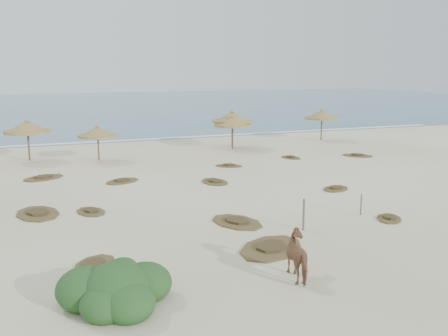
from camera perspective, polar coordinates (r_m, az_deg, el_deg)
The scene contains 25 objects.
ground at distance 21.25m, azimuth 1.19°, elevation -5.95°, with size 160.00×160.00×0.00m, color beige.
ocean at distance 94.19m, azimuth -17.35°, elevation 6.84°, with size 200.00×100.00×0.01m, color #2B5A82.
foam_line at distance 45.79m, azimuth -11.84°, elevation 3.07°, with size 70.00×0.60×0.01m, color white.
palapa_2 at distance 37.30m, azimuth -21.55°, elevation 4.30°, with size 4.11×4.11×2.97m.
palapa_3 at distance 35.84m, azimuth -14.24°, elevation 3.96°, with size 3.28×3.28×2.54m.
palapa_4 at distance 40.85m, azimuth 0.96°, elevation 5.77°, with size 3.82×3.82×3.12m.
palapa_5 at distance 39.87m, azimuth 0.99°, elevation 5.27°, with size 3.24×3.24×2.79m.
palapa_6 at distance 46.06m, azimuth 11.13°, elevation 5.95°, with size 3.70×3.70×2.89m.
horse at distance 15.51m, azimuth 8.76°, elevation -9.93°, with size 0.76×1.67×1.41m, color brown.
fence_post_near at distance 20.02m, azimuth 9.09°, elevation -5.26°, with size 0.10×0.10×1.28m, color #615749.
fence_post_far at distance 22.67m, azimuth 15.39°, elevation -4.03°, with size 0.07×0.07×0.94m, color #615749.
bush at distance 14.04m, azimuth -12.17°, elevation -13.45°, with size 3.14×2.77×1.41m.
scrub_1 at distance 23.49m, azimuth -20.52°, elevation -4.87°, with size 2.18×2.98×0.16m.
scrub_2 at distance 23.08m, azimuth -14.96°, elevation -4.81°, with size 1.56×2.01×0.16m.
scrub_3 at distance 28.17m, azimuth -1.07°, elevation -1.56°, with size 1.43×2.14×0.16m.
scrub_4 at distance 27.20m, azimuth 12.65°, elevation -2.29°, with size 2.13×1.92×0.16m.
scrub_5 at distance 38.12m, azimuth 15.02°, elevation 1.41°, with size 2.61×2.68×0.16m.
scrub_6 at distance 31.05m, azimuth -19.94°, elevation -1.04°, with size 2.97×2.68×0.16m.
scrub_7 at distance 32.87m, azimuth 0.57°, elevation 0.28°, with size 2.15×1.98×0.16m.
scrub_9 at distance 20.83m, azimuth 1.48°, elevation -6.16°, with size 2.35×2.96×0.16m.
scrub_10 at distance 36.27m, azimuth 7.65°, elevation 1.21°, with size 1.46×1.90×0.16m.
scrub_11 at distance 16.94m, azimuth -14.55°, elevation -10.67°, with size 2.06×2.33×0.16m.
scrub_12 at distance 22.43m, azimuth 18.34°, elevation -5.47°, with size 1.76×1.86×0.16m.
scrub_13 at distance 28.91m, azimuth -11.56°, elevation -1.46°, with size 2.54×2.29×0.16m.
scrub_14 at distance 17.99m, azimuth 5.41°, elevation -9.05°, with size 3.59×3.37×0.16m.
Camera 1 is at (-8.08, -18.64, 6.25)m, focal length 40.00 mm.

